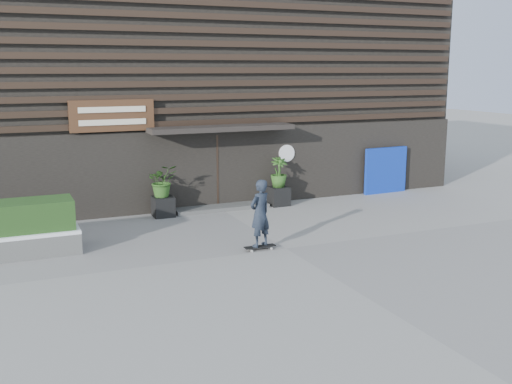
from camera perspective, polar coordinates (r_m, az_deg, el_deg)
name	(u,v)px	position (r m, az deg, el deg)	size (l,w,h in m)	color
ground	(286,249)	(14.86, 2.83, -5.35)	(80.00, 80.00, 0.00)	gray
entrance_step	(221,207)	(18.94, -3.32, -1.45)	(3.00, 0.80, 0.12)	#464644
planter_pot_left	(163,207)	(18.15, -8.75, -1.37)	(0.60, 0.60, 0.60)	black
bamboo_left	(162,181)	(17.99, -8.82, 1.05)	(0.86, 0.75, 0.96)	#2D591E
planter_pot_right	(279,196)	(19.42, 2.15, -0.39)	(0.60, 0.60, 0.60)	black
bamboo_right	(279,172)	(19.28, 2.17, 1.88)	(0.54, 0.54, 0.96)	#2D591E
raised_bed	(2,246)	(15.36, -22.87, -4.72)	(3.50, 1.20, 0.50)	#4F4F4C
snow_layer	(1,234)	(15.29, -22.95, -3.68)	(3.50, 1.20, 0.08)	white
blue_tarp	(386,170)	(21.75, 12.13, 2.01)	(1.72, 0.12, 1.62)	#0C2AA2
building	(171,78)	(23.56, -8.00, 10.65)	(18.00, 11.00, 8.00)	black
skateboarder	(260,213)	(14.50, 0.38, -2.04)	(0.78, 0.59, 1.74)	black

